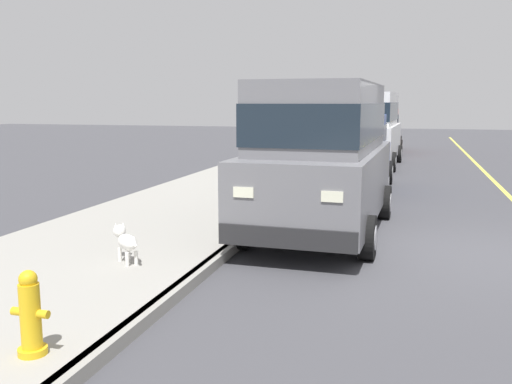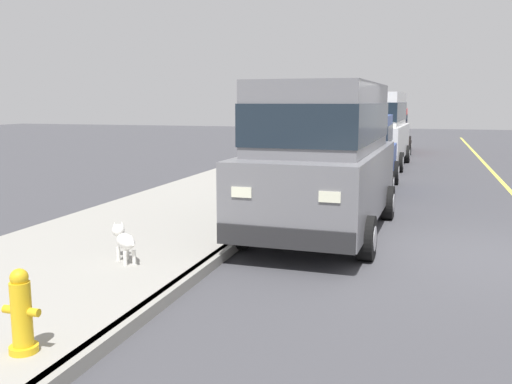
% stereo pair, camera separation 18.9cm
% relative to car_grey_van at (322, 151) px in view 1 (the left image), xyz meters
% --- Properties ---
extents(ground_plane, '(80.00, 80.00, 0.00)m').
position_rel_car_grey_van_xyz_m(ground_plane, '(2.13, -0.76, -1.39)').
color(ground_plane, '#424247').
extents(curb, '(0.16, 64.00, 0.14)m').
position_rel_car_grey_van_xyz_m(curb, '(-1.07, -0.76, -1.32)').
color(curb, gray).
rests_on(curb, ground).
extents(sidewalk, '(3.60, 64.00, 0.14)m').
position_rel_car_grey_van_xyz_m(sidewalk, '(-2.87, -0.76, -1.32)').
color(sidewalk, '#99968E').
rests_on(sidewalk, ground).
extents(car_grey_van, '(2.25, 4.96, 2.52)m').
position_rel_car_grey_van_xyz_m(car_grey_van, '(0.00, 0.00, 0.00)').
color(car_grey_van, slate).
rests_on(car_grey_van, ground).
extents(car_blue_hatchback, '(1.97, 3.81, 1.88)m').
position_rel_car_grey_van_xyz_m(car_blue_hatchback, '(0.01, 5.15, -0.42)').
color(car_blue_hatchback, '#28479E').
rests_on(car_blue_hatchback, ground).
extents(car_white_van, '(2.27, 4.97, 2.52)m').
position_rel_car_grey_van_xyz_m(car_white_van, '(-0.01, 10.51, 0.00)').
color(car_white_van, white).
rests_on(car_white_van, ground).
extents(car_red_sedan, '(2.14, 4.65, 1.92)m').
position_rel_car_grey_van_xyz_m(car_red_sedan, '(0.02, 16.48, -0.41)').
color(car_red_sedan, red).
rests_on(car_red_sedan, ground).
extents(dog_white, '(0.60, 0.54, 0.49)m').
position_rel_car_grey_van_xyz_m(dog_white, '(-2.10, -2.98, -0.97)').
color(dog_white, white).
rests_on(dog_white, sidewalk).
extents(fire_hydrant, '(0.34, 0.24, 0.72)m').
position_rel_car_grey_van_xyz_m(fire_hydrant, '(-1.52, -5.66, -0.92)').
color(fire_hydrant, gold).
rests_on(fire_hydrant, sidewalk).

